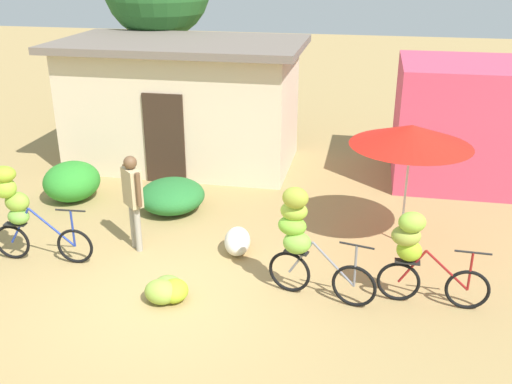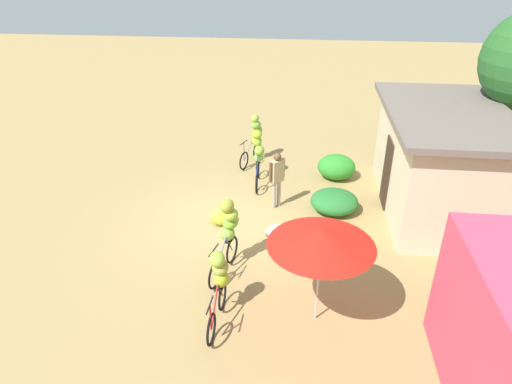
{
  "view_description": "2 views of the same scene",
  "coord_description": "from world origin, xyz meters",
  "px_view_note": "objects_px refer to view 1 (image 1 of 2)",
  "views": [
    {
      "loc": [
        2.81,
        -7.1,
        4.82
      ],
      "look_at": [
        1.17,
        1.24,
        1.3
      ],
      "focal_mm": 41.26,
      "sensor_mm": 36.0,
      "label": 1
    },
    {
      "loc": [
        10.55,
        2.12,
        6.59
      ],
      "look_at": [
        0.29,
        0.95,
        1.11
      ],
      "focal_mm": 31.7,
      "sensor_mm": 36.0,
      "label": 2
    }
  ],
  "objects_px": {
    "market_umbrella": "(411,135)",
    "bicycle_center_loaded": "(301,234)",
    "shop_pink": "(471,122)",
    "building_low": "(183,103)",
    "bicycle_by_shop": "(416,250)",
    "person_vendor": "(133,193)",
    "banana_pile_on_ground": "(167,290)",
    "produce_sack": "(237,241)",
    "bicycle_near_pile": "(18,206)"
  },
  "relations": [
    {
      "from": "bicycle_center_loaded",
      "to": "banana_pile_on_ground",
      "type": "height_order",
      "value": "bicycle_center_loaded"
    },
    {
      "from": "banana_pile_on_ground",
      "to": "produce_sack",
      "type": "distance_m",
      "value": 1.75
    },
    {
      "from": "shop_pink",
      "to": "produce_sack",
      "type": "distance_m",
      "value": 6.29
    },
    {
      "from": "bicycle_near_pile",
      "to": "produce_sack",
      "type": "distance_m",
      "value": 3.62
    },
    {
      "from": "building_low",
      "to": "bicycle_near_pile",
      "type": "relative_size",
      "value": 3.27
    },
    {
      "from": "building_low",
      "to": "bicycle_center_loaded",
      "type": "height_order",
      "value": "building_low"
    },
    {
      "from": "shop_pink",
      "to": "banana_pile_on_ground",
      "type": "distance_m",
      "value": 7.95
    },
    {
      "from": "bicycle_center_loaded",
      "to": "person_vendor",
      "type": "xyz_separation_m",
      "value": [
        -2.95,
        0.91,
        0.04
      ]
    },
    {
      "from": "building_low",
      "to": "market_umbrella",
      "type": "distance_m",
      "value": 6.08
    },
    {
      "from": "building_low",
      "to": "shop_pink",
      "type": "bearing_deg",
      "value": 1.66
    },
    {
      "from": "shop_pink",
      "to": "produce_sack",
      "type": "xyz_separation_m",
      "value": [
        -4.25,
        -4.5,
        -1.08
      ]
    },
    {
      "from": "bicycle_near_pile",
      "to": "bicycle_center_loaded",
      "type": "relative_size",
      "value": 0.99
    },
    {
      "from": "shop_pink",
      "to": "person_vendor",
      "type": "relative_size",
      "value": 1.89
    },
    {
      "from": "shop_pink",
      "to": "banana_pile_on_ground",
      "type": "relative_size",
      "value": 3.8
    },
    {
      "from": "banana_pile_on_ground",
      "to": "produce_sack",
      "type": "relative_size",
      "value": 1.2
    },
    {
      "from": "building_low",
      "to": "bicycle_by_shop",
      "type": "height_order",
      "value": "building_low"
    },
    {
      "from": "building_low",
      "to": "produce_sack",
      "type": "relative_size",
      "value": 8.02
    },
    {
      "from": "bicycle_center_loaded",
      "to": "person_vendor",
      "type": "height_order",
      "value": "bicycle_center_loaded"
    },
    {
      "from": "market_umbrella",
      "to": "person_vendor",
      "type": "relative_size",
      "value": 1.27
    },
    {
      "from": "market_umbrella",
      "to": "shop_pink",
      "type": "bearing_deg",
      "value": 67.18
    },
    {
      "from": "market_umbrella",
      "to": "bicycle_center_loaded",
      "type": "xyz_separation_m",
      "value": [
        -1.55,
        -2.04,
        -0.97
      ]
    },
    {
      "from": "produce_sack",
      "to": "shop_pink",
      "type": "bearing_deg",
      "value": 46.65
    },
    {
      "from": "building_low",
      "to": "bicycle_near_pile",
      "type": "height_order",
      "value": "building_low"
    },
    {
      "from": "bicycle_by_shop",
      "to": "person_vendor",
      "type": "height_order",
      "value": "person_vendor"
    },
    {
      "from": "market_umbrella",
      "to": "bicycle_center_loaded",
      "type": "height_order",
      "value": "market_umbrella"
    },
    {
      "from": "market_umbrella",
      "to": "produce_sack",
      "type": "distance_m",
      "value": 3.4
    },
    {
      "from": "bicycle_center_loaded",
      "to": "banana_pile_on_ground",
      "type": "bearing_deg",
      "value": -164.86
    },
    {
      "from": "building_low",
      "to": "banana_pile_on_ground",
      "type": "height_order",
      "value": "building_low"
    },
    {
      "from": "banana_pile_on_ground",
      "to": "bicycle_center_loaded",
      "type": "bearing_deg",
      "value": 15.14
    },
    {
      "from": "market_umbrella",
      "to": "banana_pile_on_ground",
      "type": "relative_size",
      "value": 2.55
    },
    {
      "from": "bicycle_near_pile",
      "to": "produce_sack",
      "type": "height_order",
      "value": "bicycle_near_pile"
    },
    {
      "from": "bicycle_near_pile",
      "to": "bicycle_center_loaded",
      "type": "xyz_separation_m",
      "value": [
        4.62,
        -0.18,
        0.01
      ]
    },
    {
      "from": "shop_pink",
      "to": "person_vendor",
      "type": "xyz_separation_m",
      "value": [
        -6.0,
        -4.69,
        -0.26
      ]
    },
    {
      "from": "bicycle_by_shop",
      "to": "shop_pink",
      "type": "bearing_deg",
      "value": 75.57
    },
    {
      "from": "produce_sack",
      "to": "bicycle_near_pile",
      "type": "bearing_deg",
      "value": -164.96
    },
    {
      "from": "bicycle_by_shop",
      "to": "building_low",
      "type": "bearing_deg",
      "value": 133.93
    },
    {
      "from": "banana_pile_on_ground",
      "to": "person_vendor",
      "type": "xyz_separation_m",
      "value": [
        -1.05,
        1.42,
        0.89
      ]
    },
    {
      "from": "bicycle_center_loaded",
      "to": "person_vendor",
      "type": "distance_m",
      "value": 3.08
    },
    {
      "from": "market_umbrella",
      "to": "person_vendor",
      "type": "height_order",
      "value": "market_umbrella"
    },
    {
      "from": "market_umbrella",
      "to": "bicycle_near_pile",
      "type": "xyz_separation_m",
      "value": [
        -6.17,
        -1.86,
        -0.99
      ]
    },
    {
      "from": "shop_pink",
      "to": "bicycle_by_shop",
      "type": "distance_m",
      "value": 5.7
    },
    {
      "from": "bicycle_center_loaded",
      "to": "bicycle_by_shop",
      "type": "height_order",
      "value": "bicycle_center_loaded"
    },
    {
      "from": "building_low",
      "to": "market_umbrella",
      "type": "bearing_deg",
      "value": -33.79
    },
    {
      "from": "person_vendor",
      "to": "bicycle_near_pile",
      "type": "bearing_deg",
      "value": -156.32
    },
    {
      "from": "market_umbrella",
      "to": "produce_sack",
      "type": "xyz_separation_m",
      "value": [
        -2.75,
        -0.95,
        -1.76
      ]
    },
    {
      "from": "bicycle_near_pile",
      "to": "market_umbrella",
      "type": "bearing_deg",
      "value": 16.81
    },
    {
      "from": "bicycle_near_pile",
      "to": "shop_pink",
      "type": "bearing_deg",
      "value": 35.27
    },
    {
      "from": "market_umbrella",
      "to": "produce_sack",
      "type": "bearing_deg",
      "value": -161.05
    },
    {
      "from": "banana_pile_on_ground",
      "to": "person_vendor",
      "type": "distance_m",
      "value": 1.98
    },
    {
      "from": "shop_pink",
      "to": "produce_sack",
      "type": "relative_size",
      "value": 4.57
    }
  ]
}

